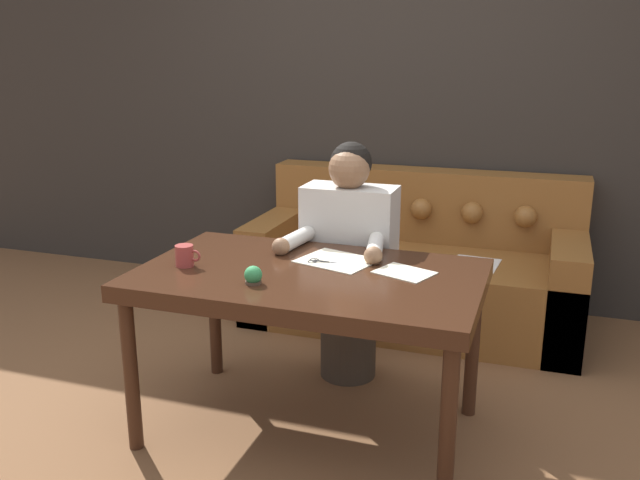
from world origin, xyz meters
name	(u,v)px	position (x,y,z in m)	size (l,w,h in m)	color
ground_plane	(282,421)	(0.00, 0.00, 0.00)	(16.00, 16.00, 0.00)	brown
wall_back	(385,98)	(0.00, 1.81, 1.30)	(8.00, 0.06, 2.60)	#2D2823
dining_table	(309,288)	(0.14, -0.02, 0.65)	(1.40, 0.85, 0.73)	#381E11
couch	(414,270)	(0.31, 1.39, 0.31)	(1.93, 0.87, 0.88)	brown
person	(349,262)	(0.15, 0.53, 0.60)	(0.50, 0.55, 1.19)	#33281E
pattern_paper_main	(337,261)	(0.20, 0.15, 0.73)	(0.36, 0.32, 0.00)	beige
pattern_paper_offcut	(404,273)	(0.51, 0.09, 0.73)	(0.27, 0.24, 0.00)	beige
scissors	(323,262)	(0.16, 0.11, 0.73)	(0.21, 0.07, 0.01)	silver
mug	(185,256)	(-0.37, -0.12, 0.77)	(0.11, 0.08, 0.09)	#9E3833
pin_cushion	(253,276)	(-0.01, -0.23, 0.76)	(0.07, 0.07, 0.07)	#4C3828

